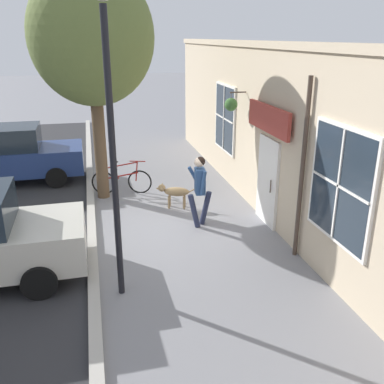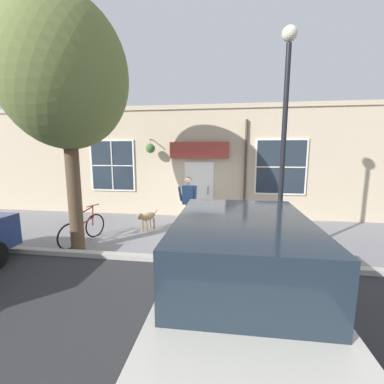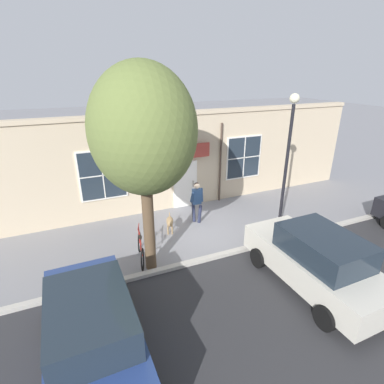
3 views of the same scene
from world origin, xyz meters
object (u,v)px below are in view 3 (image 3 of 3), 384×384
object	(u,v)px
street_tree_by_curb	(144,134)
street_lamp	(288,148)
pedestrian_walking	(197,199)
dog_on_leash	(170,222)
parked_car_mid_block	(316,260)
parked_car_nearest_curb	(92,330)
leaning_bicycle	(141,249)

from	to	relation	value
street_tree_by_curb	street_lamp	xyz separation A→B (m)	(-0.16, 4.98, -0.91)
street_tree_by_curb	pedestrian_walking	bearing A→B (deg)	131.43
dog_on_leash	parked_car_mid_block	distance (m)	5.26
street_tree_by_curb	parked_car_nearest_curb	size ratio (longest dim) A/B	1.39
street_tree_by_curb	parked_car_nearest_curb	distance (m)	4.72
leaning_bicycle	street_lamp	world-z (taller)	street_lamp
pedestrian_walking	street_tree_by_curb	size ratio (longest dim) A/B	0.29
pedestrian_walking	street_lamp	size ratio (longest dim) A/B	0.34
street_tree_by_curb	parked_car_nearest_curb	world-z (taller)	street_tree_by_curb
pedestrian_walking	street_lamp	bearing A→B (deg)	50.05
leaning_bicycle	dog_on_leash	bearing A→B (deg)	131.31
dog_on_leash	street_lamp	world-z (taller)	street_lamp
street_tree_by_curb	leaning_bicycle	distance (m)	3.88
pedestrian_walking	leaning_bicycle	bearing A→B (deg)	-58.96
street_tree_by_curb	parked_car_mid_block	xyz separation A→B (m)	(2.62, 3.97, -3.33)
parked_car_mid_block	leaning_bicycle	bearing A→B (deg)	-127.64
pedestrian_walking	parked_car_mid_block	distance (m)	5.06
pedestrian_walking	parked_car_nearest_curb	size ratio (longest dim) A/B	0.40
dog_on_leash	parked_car_nearest_curb	size ratio (longest dim) A/B	0.24
leaning_bicycle	parked_car_nearest_curb	xyz separation A→B (m)	(3.28, -1.80, 0.50)
pedestrian_walking	parked_car_mid_block	world-z (taller)	parked_car_mid_block
street_tree_by_curb	leaning_bicycle	bearing A→B (deg)	-162.02
dog_on_leash	street_tree_by_curb	size ratio (longest dim) A/B	0.17
parked_car_nearest_curb	street_lamp	distance (m)	7.91
parked_car_nearest_curb	parked_car_mid_block	bearing A→B (deg)	90.63
dog_on_leash	street_tree_by_curb	xyz separation A→B (m)	(1.85, -1.25, 3.76)
dog_on_leash	leaning_bicycle	distance (m)	1.91
parked_car_mid_block	street_lamp	bearing A→B (deg)	160.25
pedestrian_walking	dog_on_leash	xyz separation A→B (m)	(0.37, -1.27, -0.59)
street_tree_by_curb	leaning_bicycle	xyz separation A→B (m)	(-0.59, -0.19, -3.83)
leaning_bicycle	street_lamp	xyz separation A→B (m)	(0.43, 5.17, 2.92)
pedestrian_walking	dog_on_leash	bearing A→B (deg)	-73.87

